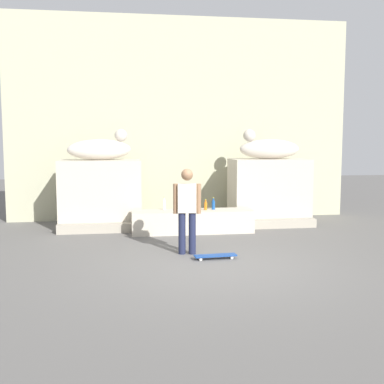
% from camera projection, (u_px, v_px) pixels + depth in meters
% --- Properties ---
extents(ground_plane, '(40.00, 40.00, 0.00)m').
position_uv_depth(ground_plane, '(220.00, 268.00, 8.41)').
color(ground_plane, '#605E5B').
extents(facade_wall, '(9.51, 0.60, 5.58)m').
position_uv_depth(facade_wall, '(180.00, 120.00, 13.65)').
color(facade_wall, '#B7B695').
rests_on(facade_wall, ground_plane).
extents(pedestal_left, '(2.01, 1.13, 1.71)m').
position_uv_depth(pedestal_left, '(101.00, 194.00, 12.16)').
color(pedestal_left, beige).
rests_on(pedestal_left, ground_plane).
extents(pedestal_right, '(2.01, 1.13, 1.71)m').
position_uv_depth(pedestal_right, '(269.00, 191.00, 12.80)').
color(pedestal_right, beige).
rests_on(pedestal_right, ground_plane).
extents(statue_reclining_left, '(1.69, 0.92, 0.78)m').
position_uv_depth(statue_reclining_left, '(101.00, 149.00, 12.05)').
color(statue_reclining_left, beige).
rests_on(statue_reclining_left, pedestal_left).
extents(statue_reclining_right, '(1.61, 0.59, 0.78)m').
position_uv_depth(statue_reclining_right, '(268.00, 148.00, 12.67)').
color(statue_reclining_right, beige).
rests_on(statue_reclining_right, pedestal_right).
extents(ledge_block, '(2.90, 0.67, 0.54)m').
position_uv_depth(ledge_block, '(192.00, 221.00, 11.55)').
color(ledge_block, beige).
rests_on(ledge_block, ground_plane).
extents(skater, '(0.54, 0.25, 1.67)m').
position_uv_depth(skater, '(187.00, 207.00, 9.33)').
color(skater, '#1E233F').
rests_on(skater, ground_plane).
extents(skateboard, '(0.81, 0.25, 0.08)m').
position_uv_depth(skateboard, '(215.00, 256.00, 9.02)').
color(skateboard, navy).
rests_on(skateboard, ground_plane).
extents(bottle_orange, '(0.07, 0.07, 0.26)m').
position_uv_depth(bottle_orange, '(206.00, 206.00, 11.55)').
color(bottle_orange, orange).
rests_on(bottle_orange, ledge_block).
extents(bottle_clear, '(0.06, 0.06, 0.31)m').
position_uv_depth(bottle_clear, '(164.00, 204.00, 11.57)').
color(bottle_clear, silver).
rests_on(bottle_clear, ledge_block).
extents(bottle_brown, '(0.07, 0.07, 0.30)m').
position_uv_depth(bottle_brown, '(188.00, 205.00, 11.48)').
color(bottle_brown, '#593314').
rests_on(bottle_brown, ledge_block).
extents(bottle_blue, '(0.08, 0.08, 0.29)m').
position_uv_depth(bottle_blue, '(213.00, 205.00, 11.63)').
color(bottle_blue, '#194C99').
rests_on(bottle_blue, ledge_block).
extents(stair_step, '(6.41, 0.50, 0.22)m').
position_uv_depth(stair_step, '(190.00, 225.00, 11.98)').
color(stair_step, '#A9A08F').
rests_on(stair_step, ground_plane).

